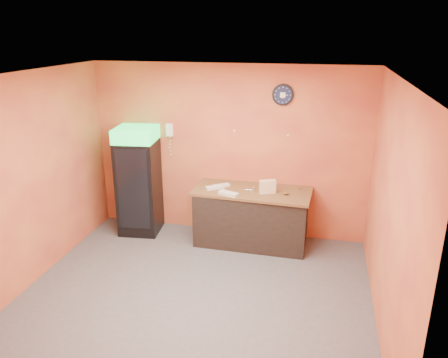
# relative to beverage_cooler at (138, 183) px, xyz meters

# --- Properties ---
(floor) EXTENTS (4.50, 4.50, 0.00)m
(floor) POSITION_rel_beverage_cooler_xyz_m (1.45, -1.61, -0.88)
(floor) COLOR #47474C
(floor) RESTS_ON ground
(back_wall) EXTENTS (4.50, 0.02, 2.80)m
(back_wall) POSITION_rel_beverage_cooler_xyz_m (1.45, 0.39, 0.52)
(back_wall) COLOR orange
(back_wall) RESTS_ON floor
(left_wall) EXTENTS (0.02, 4.00, 2.80)m
(left_wall) POSITION_rel_beverage_cooler_xyz_m (-0.80, -1.61, 0.52)
(left_wall) COLOR orange
(left_wall) RESTS_ON floor
(right_wall) EXTENTS (0.02, 4.00, 2.80)m
(right_wall) POSITION_rel_beverage_cooler_xyz_m (3.70, -1.61, 0.52)
(right_wall) COLOR orange
(right_wall) RESTS_ON floor
(ceiling) EXTENTS (4.50, 4.00, 0.02)m
(ceiling) POSITION_rel_beverage_cooler_xyz_m (1.45, -1.61, 1.92)
(ceiling) COLOR white
(ceiling) RESTS_ON back_wall
(beverage_cooler) EXTENTS (0.69, 0.70, 1.80)m
(beverage_cooler) POSITION_rel_beverage_cooler_xyz_m (0.00, 0.00, 0.00)
(beverage_cooler) COLOR black
(beverage_cooler) RESTS_ON floor
(prep_counter) EXTENTS (1.75, 0.80, 0.87)m
(prep_counter) POSITION_rel_beverage_cooler_xyz_m (1.91, 0.00, -0.45)
(prep_counter) COLOR black
(prep_counter) RESTS_ON floor
(wall_clock) EXTENTS (0.32, 0.06, 0.32)m
(wall_clock) POSITION_rel_beverage_cooler_xyz_m (2.30, 0.36, 1.47)
(wall_clock) COLOR black
(wall_clock) RESTS_ON back_wall
(wall_phone) EXTENTS (0.11, 0.10, 0.21)m
(wall_phone) POSITION_rel_beverage_cooler_xyz_m (0.47, 0.34, 0.84)
(wall_phone) COLOR white
(wall_phone) RESTS_ON back_wall
(butcher_paper) EXTENTS (1.86, 0.91, 0.04)m
(butcher_paper) POSITION_rel_beverage_cooler_xyz_m (1.91, 0.00, 0.01)
(butcher_paper) COLOR brown
(butcher_paper) RESTS_ON prep_counter
(sub_roll_stack) EXTENTS (0.26, 0.18, 0.21)m
(sub_roll_stack) POSITION_rel_beverage_cooler_xyz_m (2.16, -0.07, 0.13)
(sub_roll_stack) COLOR beige
(sub_roll_stack) RESTS_ON butcher_paper
(wrapped_sandwich_left) EXTENTS (0.30, 0.25, 0.04)m
(wrapped_sandwich_left) POSITION_rel_beverage_cooler_xyz_m (1.34, -0.06, 0.05)
(wrapped_sandwich_left) COLOR silver
(wrapped_sandwich_left) RESTS_ON butcher_paper
(wrapped_sandwich_mid) EXTENTS (0.33, 0.22, 0.04)m
(wrapped_sandwich_mid) POSITION_rel_beverage_cooler_xyz_m (1.60, -0.28, 0.05)
(wrapped_sandwich_mid) COLOR silver
(wrapped_sandwich_mid) RESTS_ON butcher_paper
(wrapped_sandwich_right) EXTENTS (0.27, 0.24, 0.04)m
(wrapped_sandwich_right) POSITION_rel_beverage_cooler_xyz_m (1.41, 0.04, 0.04)
(wrapped_sandwich_right) COLOR silver
(wrapped_sandwich_right) RESTS_ON butcher_paper
(kitchen_tool) EXTENTS (0.06, 0.06, 0.06)m
(kitchen_tool) POSITION_rel_beverage_cooler_xyz_m (1.94, -0.02, 0.05)
(kitchen_tool) COLOR silver
(kitchen_tool) RESTS_ON butcher_paper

